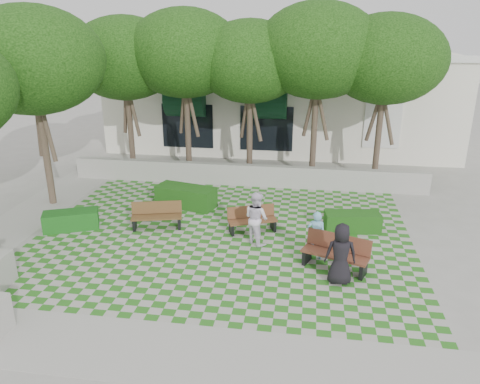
% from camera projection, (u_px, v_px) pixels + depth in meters
% --- Properties ---
extents(ground, '(90.00, 90.00, 0.00)m').
position_uv_depth(ground, '(216.00, 251.00, 14.20)').
color(ground, gray).
rests_on(ground, ground).
extents(lawn, '(12.00, 12.00, 0.00)m').
position_uv_depth(lawn, '(222.00, 237.00, 15.12)').
color(lawn, '#2B721E').
rests_on(lawn, ground).
extents(sidewalk_south, '(16.00, 2.00, 0.01)m').
position_uv_depth(sidewalk_south, '(172.00, 353.00, 9.83)').
color(sidewalk_south, '#9E9B93').
rests_on(sidewalk_south, ground).
extents(sidewalk_west, '(2.00, 12.00, 0.01)m').
position_uv_depth(sidewalk_west, '(18.00, 223.00, 16.14)').
color(sidewalk_west, '#9E9B93').
rests_on(sidewalk_west, ground).
extents(retaining_wall, '(15.00, 0.36, 0.90)m').
position_uv_depth(retaining_wall, '(245.00, 175.00, 19.80)').
color(retaining_wall, '#9E9B93').
rests_on(retaining_wall, ground).
extents(bench_east, '(1.95, 1.24, 0.97)m').
position_uv_depth(bench_east, '(336.00, 253.00, 13.06)').
color(bench_east, '#592E1E').
rests_on(bench_east, ground).
extents(bench_mid, '(1.68, 1.09, 0.84)m').
position_uv_depth(bench_mid, '(252.00, 220.00, 15.43)').
color(bench_mid, brown).
rests_on(bench_mid, ground).
extents(bench_west, '(1.75, 0.95, 0.88)m').
position_uv_depth(bench_west, '(157.00, 216.00, 15.69)').
color(bench_west, '#51371C').
rests_on(bench_west, ground).
extents(hedge_east, '(1.89, 0.98, 0.63)m').
position_uv_depth(hedge_east, '(352.00, 222.00, 15.50)').
color(hedge_east, '#184712').
rests_on(hedge_east, ground).
extents(hedge_midleft, '(2.37, 1.42, 0.78)m').
position_uv_depth(hedge_midleft, '(186.00, 197.00, 17.52)').
color(hedge_midleft, '#184713').
rests_on(hedge_midleft, ground).
extents(hedge_west, '(1.90, 1.35, 0.62)m').
position_uv_depth(hedge_west, '(71.00, 220.00, 15.63)').
color(hedge_west, '#144E16').
rests_on(hedge_west, ground).
extents(person_blue, '(0.56, 0.39, 1.47)m').
position_uv_depth(person_blue, '(316.00, 235.00, 13.55)').
color(person_blue, '#75B5D6').
rests_on(person_blue, ground).
extents(person_dark, '(0.86, 0.59, 1.69)m').
position_uv_depth(person_dark, '(341.00, 254.00, 12.20)').
color(person_dark, black).
rests_on(person_dark, ground).
extents(person_white, '(1.04, 1.02, 1.69)m').
position_uv_depth(person_white, '(256.00, 218.00, 14.45)').
color(person_white, white).
rests_on(person_white, ground).
extents(tree_row, '(17.70, 13.40, 7.41)m').
position_uv_depth(tree_row, '(197.00, 59.00, 18.21)').
color(tree_row, '#47382B').
rests_on(tree_row, ground).
extents(building, '(18.00, 8.92, 5.15)m').
position_uv_depth(building, '(281.00, 98.00, 26.28)').
color(building, white).
rests_on(building, ground).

